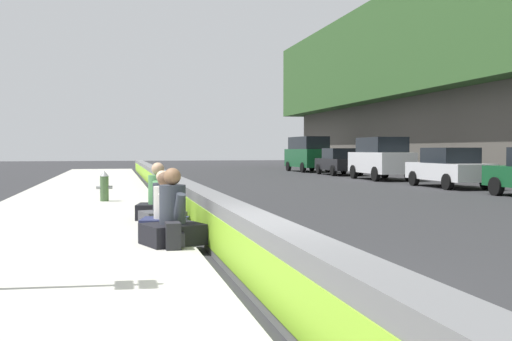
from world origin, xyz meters
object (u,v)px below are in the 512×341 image
Objects in this scene: fire_hydrant at (104,186)px; seated_person_foreground at (173,220)px; parked_car_midline at (381,158)px; parked_car_far at (339,162)px; seated_person_far at (158,201)px; parked_car_fourth at (449,167)px; seated_person_middle at (165,215)px; parked_car_farther at (308,153)px; backpack at (174,236)px; seated_person_rear at (162,209)px.

fire_hydrant is 0.73× the size of seated_person_foreground.
seated_person_foreground is at bearing 146.74° from parked_car_midline.
seated_person_far is at bearing 149.96° from parked_car_far.
parked_car_fourth reaches higher than fire_hydrant.
seated_person_far is (2.44, -0.06, 0.04)m from seated_person_middle.
seated_person_foreground reaches higher than fire_hydrant.
seated_person_foreground is 34.28m from parked_car_farther.
parked_car_midline is (16.36, -12.98, 0.66)m from seated_person_far.
fire_hydrant is 0.17× the size of parked_car_farther.
parked_car_midline is at bearing 179.80° from parked_car_far.
seated_person_foreground is 3.01× the size of backpack.
seated_person_foreground is 0.23× the size of parked_car_farther.
seated_person_far is 25.98m from parked_car_far.
parked_car_far reaches higher than backpack.
parked_car_fourth is (9.79, -13.01, 0.34)m from seated_person_far.
seated_person_far is at bearing -0.25° from seated_person_foreground.
parked_car_far is at bearing 0.04° from parked_car_fourth.
parked_car_far is at bearing -38.68° from fire_hydrant.
seated_person_far reaches higher than fire_hydrant.
seated_person_middle is 22.89m from parked_car_midline.
seated_person_middle reaches higher than backpack.
seated_person_foreground is 0.99× the size of seated_person_far.
parked_car_far is (17.75, -14.21, 0.27)m from fire_hydrant.
parked_car_farther reaches higher than seated_person_far.
parked_car_far is (22.49, -13.00, 0.34)m from seated_person_far.
parked_car_midline reaches higher than fire_hydrant.
seated_person_foreground is 1.02m from seated_person_middle.
parked_car_fourth is (10.98, -13.01, 0.38)m from seated_person_rear.
seated_person_foreground reaches higher than seated_person_middle.
backpack is at bearing 176.51° from seated_person_foreground.
seated_person_middle is 2.75× the size of backpack.
parked_car_fourth is at bearing -70.45° from fire_hydrant.
seated_person_foreground is 0.26× the size of parked_car_far.
parked_car_farther is (18.52, 0.15, 0.49)m from parked_car_fourth.
parked_car_far is (26.39, -13.05, 0.53)m from backpack.
parked_car_farther is at bearing 0.46° from parked_car_fourth.
parked_car_farther is at bearing 0.56° from parked_car_midline.
parked_car_farther reaches higher than parked_car_fourth.
seated_person_foreground is 18.58m from parked_car_fourth.
fire_hydrant is 0.80× the size of seated_person_middle.
fire_hydrant is 8.72m from backpack.
parked_car_far is (6.13, -0.02, -0.32)m from parked_car_midline.
parked_car_fourth is (13.69, -13.05, 0.53)m from backpack.
seated_person_middle is 1.01× the size of seated_person_rear.
parked_car_fourth and parked_car_far have the same top height.
seated_person_middle is 33.36m from parked_car_farther.
seated_person_middle is (1.02, 0.04, -0.03)m from seated_person_foreground.
parked_car_farther is (32.20, -12.91, 1.02)m from backpack.
backpack is 0.09× the size of parked_car_fourth.
parked_car_farther is (30.74, -12.92, 0.87)m from seated_person_middle.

